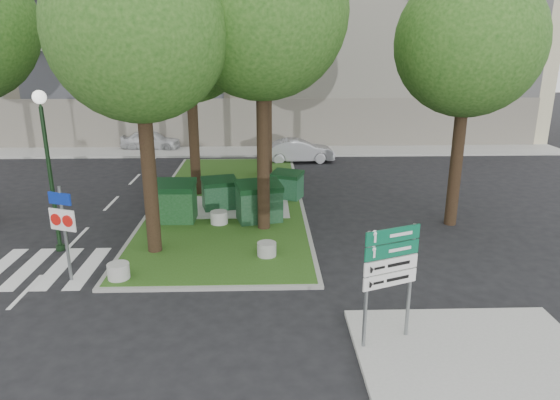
{
  "coord_description": "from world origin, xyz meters",
  "views": [
    {
      "loc": [
        2.05,
        -12.46,
        6.4
      ],
      "look_at": [
        2.5,
        1.77,
        2.0
      ],
      "focal_mm": 32.0,
      "sensor_mm": 36.0,
      "label": 1
    }
  ],
  "objects_px": {
    "bollard_mid": "(219,217)",
    "directional_sign": "(390,267)",
    "dumpster_b": "(220,193)",
    "dumpster_a": "(173,202)",
    "street_lamp": "(47,153)",
    "car_white": "(151,140)",
    "tree_median_near_left": "(140,12)",
    "litter_bin": "(267,167)",
    "dumpster_d": "(287,185)",
    "tree_median_far": "(268,2)",
    "traffic_sign_pole": "(64,221)",
    "tree_street_right": "(473,28)",
    "bollard_left": "(119,271)",
    "tree_median_mid": "(191,31)",
    "bollard_right": "(267,249)",
    "dumpster_c": "(259,202)",
    "car_silver": "(299,151)"
  },
  "relations": [
    {
      "from": "tree_street_right",
      "to": "directional_sign",
      "type": "distance_m",
      "value": 10.35
    },
    {
      "from": "bollard_right",
      "to": "directional_sign",
      "type": "xyz_separation_m",
      "value": [
        2.61,
        -4.79,
        1.56
      ]
    },
    {
      "from": "street_lamp",
      "to": "car_white",
      "type": "height_order",
      "value": "street_lamp"
    },
    {
      "from": "tree_median_far",
      "to": "dumpster_b",
      "type": "xyz_separation_m",
      "value": [
        -2.06,
        -5.22,
        -7.59
      ]
    },
    {
      "from": "tree_median_near_left",
      "to": "car_silver",
      "type": "height_order",
      "value": "tree_median_near_left"
    },
    {
      "from": "tree_median_near_left",
      "to": "bollard_right",
      "type": "height_order",
      "value": "tree_median_near_left"
    },
    {
      "from": "car_white",
      "to": "dumpster_a",
      "type": "bearing_deg",
      "value": -158.92
    },
    {
      "from": "dumpster_c",
      "to": "street_lamp",
      "type": "relative_size",
      "value": 0.36
    },
    {
      "from": "dumpster_b",
      "to": "bollard_left",
      "type": "distance_m",
      "value": 6.76
    },
    {
      "from": "car_silver",
      "to": "dumpster_c",
      "type": "bearing_deg",
      "value": 163.75
    },
    {
      "from": "bollard_mid",
      "to": "directional_sign",
      "type": "xyz_separation_m",
      "value": [
        4.35,
        -7.82,
        1.55
      ]
    },
    {
      "from": "tree_median_near_left",
      "to": "dumpster_a",
      "type": "bearing_deg",
      "value": 89.26
    },
    {
      "from": "tree_median_far",
      "to": "traffic_sign_pole",
      "type": "distance_m",
      "value": 14.36
    },
    {
      "from": "bollard_left",
      "to": "tree_median_far",
      "type": "bearing_deg",
      "value": 69.21
    },
    {
      "from": "tree_median_far",
      "to": "directional_sign",
      "type": "relative_size",
      "value": 4.46
    },
    {
      "from": "tree_street_right",
      "to": "bollard_right",
      "type": "height_order",
      "value": "tree_street_right"
    },
    {
      "from": "bollard_right",
      "to": "bollard_mid",
      "type": "relative_size",
      "value": 0.93
    },
    {
      "from": "dumpster_d",
      "to": "tree_median_far",
      "type": "bearing_deg",
      "value": 125.21
    },
    {
      "from": "dumpster_c",
      "to": "car_white",
      "type": "relative_size",
      "value": 0.5
    },
    {
      "from": "tree_street_right",
      "to": "traffic_sign_pole",
      "type": "bearing_deg",
      "value": -160.72
    },
    {
      "from": "street_lamp",
      "to": "tree_median_mid",
      "type": "bearing_deg",
      "value": 58.57
    },
    {
      "from": "bollard_mid",
      "to": "tree_median_far",
      "type": "bearing_deg",
      "value": 74.62
    },
    {
      "from": "tree_street_right",
      "to": "car_silver",
      "type": "relative_size",
      "value": 2.51
    },
    {
      "from": "dumpster_a",
      "to": "bollard_right",
      "type": "distance_m",
      "value": 4.89
    },
    {
      "from": "car_white",
      "to": "car_silver",
      "type": "height_order",
      "value": "car_silver"
    },
    {
      "from": "bollard_left",
      "to": "street_lamp",
      "type": "bearing_deg",
      "value": 137.02
    },
    {
      "from": "tree_median_near_left",
      "to": "dumpster_b",
      "type": "bearing_deg",
      "value": 69.05
    },
    {
      "from": "tree_median_near_left",
      "to": "street_lamp",
      "type": "bearing_deg",
      "value": 174.03
    },
    {
      "from": "tree_median_far",
      "to": "dumpster_d",
      "type": "distance_m",
      "value": 8.57
    },
    {
      "from": "tree_street_right",
      "to": "dumpster_b",
      "type": "height_order",
      "value": "tree_street_right"
    },
    {
      "from": "dumpster_b",
      "to": "dumpster_a",
      "type": "bearing_deg",
      "value": -152.41
    },
    {
      "from": "bollard_mid",
      "to": "litter_bin",
      "type": "distance_m",
      "value": 7.7
    },
    {
      "from": "tree_median_far",
      "to": "directional_sign",
      "type": "bearing_deg",
      "value": -80.79
    },
    {
      "from": "dumpster_c",
      "to": "street_lamp",
      "type": "xyz_separation_m",
      "value": [
        -6.5,
        -2.41,
        2.39
      ]
    },
    {
      "from": "litter_bin",
      "to": "street_lamp",
      "type": "xyz_separation_m",
      "value": [
        -6.82,
        -9.59,
        2.76
      ]
    },
    {
      "from": "tree_median_near_left",
      "to": "dumpster_d",
      "type": "bearing_deg",
      "value": 52.09
    },
    {
      "from": "street_lamp",
      "to": "tree_street_right",
      "type": "bearing_deg",
      "value": 8.91
    },
    {
      "from": "dumpster_b",
      "to": "directional_sign",
      "type": "height_order",
      "value": "directional_sign"
    },
    {
      "from": "dumpster_b",
      "to": "bollard_mid",
      "type": "relative_size",
      "value": 2.44
    },
    {
      "from": "tree_median_far",
      "to": "dumpster_b",
      "type": "relative_size",
      "value": 7.6
    },
    {
      "from": "tree_street_right",
      "to": "bollard_left",
      "type": "bearing_deg",
      "value": -157.83
    },
    {
      "from": "dumpster_a",
      "to": "bollard_mid",
      "type": "relative_size",
      "value": 2.63
    },
    {
      "from": "dumpster_a",
      "to": "litter_bin",
      "type": "xyz_separation_m",
      "value": [
        3.52,
        7.09,
        -0.38
      ]
    },
    {
      "from": "street_lamp",
      "to": "car_white",
      "type": "xyz_separation_m",
      "value": [
        -0.59,
        16.6,
        -2.6
      ]
    },
    {
      "from": "tree_street_right",
      "to": "street_lamp",
      "type": "height_order",
      "value": "tree_street_right"
    },
    {
      "from": "traffic_sign_pole",
      "to": "directional_sign",
      "type": "height_order",
      "value": "directional_sign"
    },
    {
      "from": "tree_median_near_left",
      "to": "car_white",
      "type": "height_order",
      "value": "tree_median_near_left"
    },
    {
      "from": "dumpster_d",
      "to": "car_silver",
      "type": "xyz_separation_m",
      "value": [
        1.0,
        7.46,
        -0.03
      ]
    },
    {
      "from": "bollard_right",
      "to": "dumpster_c",
      "type": "bearing_deg",
      "value": 94.51
    },
    {
      "from": "tree_median_near_left",
      "to": "car_white",
      "type": "relative_size",
      "value": 2.82
    }
  ]
}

